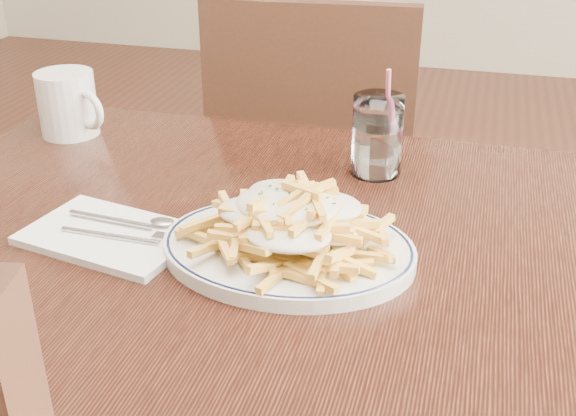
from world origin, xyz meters
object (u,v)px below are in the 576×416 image
(loaded_fries, at_px, (288,214))
(coffee_mug, at_px, (68,104))
(chair_far, at_px, (315,173))
(table, at_px, (291,281))
(fries_plate, at_px, (288,249))
(water_glass, at_px, (377,140))

(loaded_fries, distance_m, coffee_mug, 0.58)
(chair_far, bearing_deg, table, -79.51)
(fries_plate, bearing_deg, water_glass, 77.21)
(fries_plate, relative_size, water_glass, 2.25)
(fries_plate, height_order, loaded_fries, loaded_fries)
(loaded_fries, bearing_deg, coffee_mug, 147.64)
(table, xyz_separation_m, water_glass, (0.08, 0.23, 0.14))
(table, height_order, fries_plate, fries_plate)
(table, bearing_deg, loaded_fries, -78.65)
(table, relative_size, fries_plate, 3.06)
(loaded_fries, distance_m, water_glass, 0.30)
(table, relative_size, coffee_mug, 8.49)
(water_glass, height_order, coffee_mug, water_glass)
(fries_plate, xyz_separation_m, water_glass, (0.07, 0.29, 0.05))
(chair_far, relative_size, loaded_fries, 3.24)
(table, distance_m, coffee_mug, 0.56)
(table, distance_m, water_glass, 0.28)
(loaded_fries, height_order, water_glass, water_glass)
(table, height_order, water_glass, water_glass)
(table, distance_m, fries_plate, 0.11)
(table, xyz_separation_m, coffee_mug, (-0.48, 0.25, 0.14))
(loaded_fries, bearing_deg, table, 101.35)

